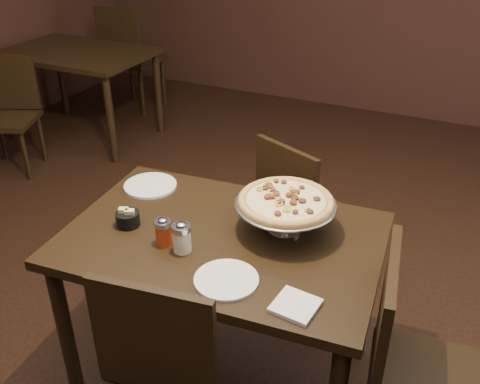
% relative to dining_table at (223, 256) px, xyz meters
% --- Properties ---
extents(room, '(6.04, 7.04, 2.84)m').
position_rel_dining_table_xyz_m(room, '(0.05, -0.04, 0.77)').
color(room, black).
rests_on(room, ground).
extents(dining_table, '(1.22, 0.86, 0.73)m').
position_rel_dining_table_xyz_m(dining_table, '(0.00, 0.00, 0.00)').
color(dining_table, black).
rests_on(dining_table, ground).
extents(background_table, '(1.16, 0.77, 0.72)m').
position_rel_dining_table_xyz_m(background_table, '(-2.21, 1.84, -0.00)').
color(background_table, black).
rests_on(background_table, ground).
extents(pizza_stand, '(0.38, 0.38, 0.16)m').
position_rel_dining_table_xyz_m(pizza_stand, '(0.20, 0.13, 0.22)').
color(pizza_stand, '#AEADB4').
rests_on(pizza_stand, dining_table).
extents(parmesan_shaker, '(0.07, 0.07, 0.12)m').
position_rel_dining_table_xyz_m(parmesan_shaker, '(-0.08, -0.14, 0.15)').
color(parmesan_shaker, beige).
rests_on(parmesan_shaker, dining_table).
extents(pepper_flake_shaker, '(0.06, 0.06, 0.11)m').
position_rel_dining_table_xyz_m(pepper_flake_shaker, '(-0.17, -0.13, 0.15)').
color(pepper_flake_shaker, maroon).
rests_on(pepper_flake_shaker, dining_table).
extents(packet_caddy, '(0.09, 0.09, 0.07)m').
position_rel_dining_table_xyz_m(packet_caddy, '(-0.36, -0.09, 0.13)').
color(packet_caddy, black).
rests_on(packet_caddy, dining_table).
extents(napkin_stack, '(0.14, 0.14, 0.01)m').
position_rel_dining_table_xyz_m(napkin_stack, '(0.38, -0.26, 0.10)').
color(napkin_stack, silver).
rests_on(napkin_stack, dining_table).
extents(plate_left, '(0.23, 0.23, 0.01)m').
position_rel_dining_table_xyz_m(plate_left, '(-0.45, 0.20, 0.10)').
color(plate_left, silver).
rests_on(plate_left, dining_table).
extents(plate_near, '(0.21, 0.21, 0.01)m').
position_rel_dining_table_xyz_m(plate_near, '(0.13, -0.23, 0.10)').
color(plate_near, silver).
rests_on(plate_near, dining_table).
extents(serving_spatula, '(0.12, 0.12, 0.02)m').
position_rel_dining_table_xyz_m(serving_spatula, '(0.23, 0.01, 0.22)').
color(serving_spatula, '#AEADB4').
rests_on(serving_spatula, pizza_stand).
extents(chair_far, '(0.50, 0.50, 0.82)m').
position_rel_dining_table_xyz_m(chair_far, '(0.06, 0.74, -0.18)').
color(chair_far, black).
rests_on(chair_far, ground).
extents(chair_side, '(0.47, 0.47, 0.90)m').
position_rel_dining_table_xyz_m(chair_side, '(0.75, -0.12, -0.14)').
color(chair_side, black).
rests_on(chair_side, ground).
extents(bg_chair_far, '(0.45, 0.45, 0.96)m').
position_rel_dining_table_xyz_m(bg_chair_far, '(-2.20, 2.50, -0.11)').
color(bg_chair_far, black).
rests_on(bg_chair_far, ground).
extents(bg_chair_near, '(0.50, 0.50, 0.82)m').
position_rel_dining_table_xyz_m(bg_chair_near, '(-2.31, 1.16, -0.18)').
color(bg_chair_near, black).
rests_on(bg_chair_near, ground).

